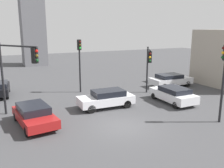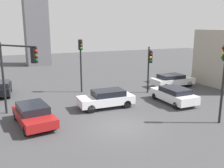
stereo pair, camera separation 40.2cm
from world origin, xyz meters
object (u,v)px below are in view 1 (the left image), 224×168
traffic_light_2 (17,65)px  car_0 (170,80)px  traffic_light_0 (224,69)px  car_4 (34,115)px  car_5 (173,94)px  car_3 (106,98)px  traffic_light_3 (149,62)px  traffic_light_1 (80,56)px

traffic_light_2 → car_0: (15.87, 3.08, -3.08)m
traffic_light_0 → traffic_light_2: (-12.06, 6.77, 0.19)m
car_4 → car_5: (11.56, -0.04, 0.01)m
traffic_light_2 → car_3: traffic_light_2 is taller
traffic_light_3 → car_3: size_ratio=1.01×
car_0 → car_4: bearing=-160.6°
traffic_light_3 → car_4: size_ratio=0.98×
traffic_light_2 → car_4: 3.63m
traffic_light_2 → car_5: size_ratio=1.20×
car_5 → car_3: bearing=78.3°
car_0 → car_5: (-3.68, -4.86, -0.02)m
traffic_light_0 → traffic_light_3: size_ratio=1.15×
traffic_light_2 → car_5: traffic_light_2 is taller
car_0 → car_4: size_ratio=1.00×
traffic_light_1 → car_4: (-5.55, -6.82, -2.92)m
traffic_light_3 → car_0: bearing=145.8°
traffic_light_1 → car_5: (6.02, -6.86, -2.90)m
traffic_light_2 → car_3: size_ratio=1.18×
car_3 → car_4: car_3 is taller
traffic_light_3 → car_3: bearing=-43.7°
traffic_light_1 → traffic_light_2: 8.00m
traffic_light_0 → traffic_light_2: 13.83m
car_3 → traffic_light_1: bearing=-85.0°
traffic_light_2 → car_4: traffic_light_2 is taller
traffic_light_1 → car_5: bearing=36.2°
car_0 → car_3: (-9.42, -3.58, 0.02)m
car_3 → car_4: size_ratio=0.98×
traffic_light_0 → car_4: size_ratio=1.13×
traffic_light_3 → car_0: size_ratio=0.98×
traffic_light_3 → car_0: (4.45, 2.14, -2.52)m
traffic_light_1 → car_3: traffic_light_1 is taller
traffic_light_3 → car_3: traffic_light_3 is taller
traffic_light_1 → car_4: size_ratio=1.13×
traffic_light_0 → car_4: traffic_light_0 is taller
car_3 → car_4: (-5.83, -1.23, -0.05)m
traffic_light_2 → traffic_light_1: bearing=95.2°
traffic_light_0 → car_3: bearing=-18.7°
traffic_light_1 → car_3: bearing=-2.2°
car_3 → car_5: (5.74, -1.27, -0.03)m
traffic_light_1 → traffic_light_3: (5.25, -4.14, -0.37)m
traffic_light_0 → car_0: traffic_light_0 is taller
car_4 → car_5: bearing=83.4°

